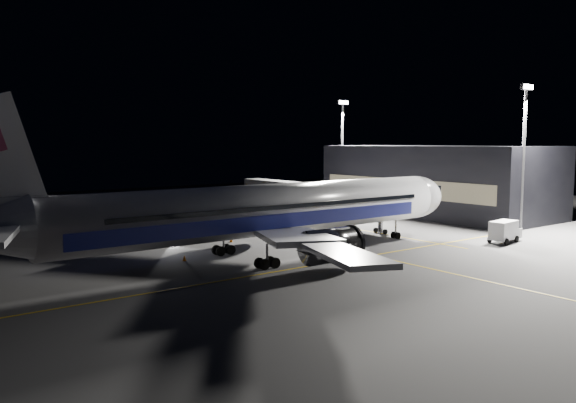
# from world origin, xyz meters

# --- Properties ---
(ground) EXTENTS (200.00, 200.00, 0.00)m
(ground) POSITION_xyz_m (0.00, 0.00, 0.00)
(ground) COLOR #4C4C4F
(ground) RESTS_ON ground
(guide_line_main) EXTENTS (0.25, 80.00, 0.01)m
(guide_line_main) POSITION_xyz_m (10.00, 0.00, 0.01)
(guide_line_main) COLOR gold
(guide_line_main) RESTS_ON ground
(guide_line_cross) EXTENTS (70.00, 0.25, 0.01)m
(guide_line_cross) POSITION_xyz_m (0.00, -6.00, 0.01)
(guide_line_cross) COLOR gold
(guide_line_cross) RESTS_ON ground
(guide_line_side) EXTENTS (0.25, 40.00, 0.01)m
(guide_line_side) POSITION_xyz_m (22.00, 10.00, 0.01)
(guide_line_side) COLOR gold
(guide_line_side) RESTS_ON ground
(airliner) EXTENTS (61.48, 54.22, 16.64)m
(airliner) POSITION_xyz_m (-1.08, 0.00, 5.16)
(airliner) COLOR silver
(airliner) RESTS_ON ground
(terminal) EXTENTS (18.12, 40.00, 12.00)m
(terminal) POSITION_xyz_m (45.98, 14.00, 6.00)
(terminal) COLOR black
(terminal) RESTS_ON ground
(jet_bridge) EXTENTS (3.60, 34.40, 6.30)m
(jet_bridge) POSITION_xyz_m (22.00, 18.06, 4.58)
(jet_bridge) COLOR #B2B2B7
(jet_bridge) RESTS_ON ground
(floodlight_mast_north) EXTENTS (2.40, 0.68, 20.70)m
(floodlight_mast_north) POSITION_xyz_m (40.00, 31.99, 12.37)
(floodlight_mast_north) COLOR #59595E
(floodlight_mast_north) RESTS_ON ground
(floodlight_mast_south) EXTENTS (2.40, 0.67, 20.70)m
(floodlight_mast_south) POSITION_xyz_m (40.00, -6.01, 12.37)
(floodlight_mast_south) COLOR #59595E
(floodlight_mast_south) RESTS_ON ground
(service_truck) EXTENTS (5.62, 2.91, 2.75)m
(service_truck) POSITION_xyz_m (29.63, -10.08, 1.47)
(service_truck) COLOR silver
(service_truck) RESTS_ON ground
(baggage_tug) EXTENTS (2.57, 2.14, 1.76)m
(baggage_tug) POSITION_xyz_m (-5.12, 14.65, 0.81)
(baggage_tug) COLOR black
(baggage_tug) RESTS_ON ground
(safety_cone_a) EXTENTS (0.42, 0.42, 0.63)m
(safety_cone_a) POSITION_xyz_m (6.00, 4.00, 0.32)
(safety_cone_a) COLOR orange
(safety_cone_a) RESTS_ON ground
(safety_cone_b) EXTENTS (0.44, 0.44, 0.65)m
(safety_cone_b) POSITION_xyz_m (1.86, 10.76, 0.33)
(safety_cone_b) COLOR orange
(safety_cone_b) RESTS_ON ground
(safety_cone_c) EXTENTS (0.41, 0.41, 0.61)m
(safety_cone_c) POSITION_xyz_m (-8.00, 4.00, 0.30)
(safety_cone_c) COLOR orange
(safety_cone_c) RESTS_ON ground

